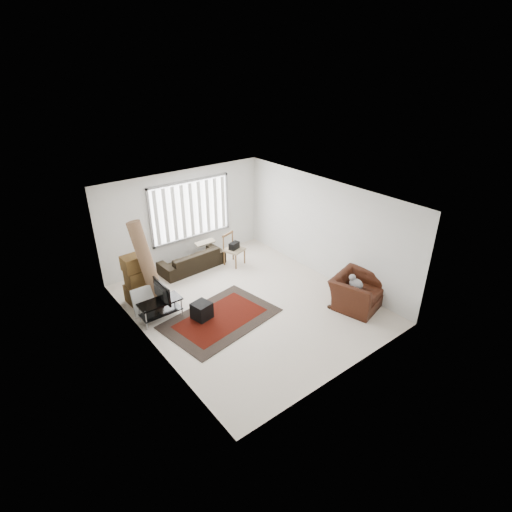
{
  "coord_description": "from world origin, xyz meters",
  "views": [
    {
      "loc": [
        -4.91,
        -6.59,
        5.43
      ],
      "look_at": [
        0.47,
        0.3,
        1.05
      ],
      "focal_mm": 28.0,
      "sensor_mm": 36.0,
      "label": 1
    }
  ],
  "objects": [
    {
      "name": "white_flatpack",
      "position": [
        -2.15,
        1.2,
        0.33
      ],
      "size": [
        0.53,
        0.22,
        0.67
      ],
      "primitive_type": "cube",
      "rotation": [
        -0.21,
        0.0,
        -0.01
      ],
      "color": "silver",
      "rests_on": "ground"
    },
    {
      "name": "room",
      "position": [
        0.03,
        0.51,
        1.76
      ],
      "size": [
        6.0,
        6.02,
        2.71
      ],
      "color": "beige",
      "rests_on": "ground"
    },
    {
      "name": "sofa",
      "position": [
        -0.16,
        2.45,
        0.36
      ],
      "size": [
        1.93,
        0.92,
        0.72
      ],
      "primitive_type": "imported",
      "rotation": [
        0.0,
        0.0,
        3.2
      ],
      "color": "black",
      "rests_on": "ground"
    },
    {
      "name": "armchair",
      "position": [
        2.03,
        -1.65,
        0.45
      ],
      "size": [
        1.42,
        1.31,
        0.89
      ],
      "rotation": [
        0.0,
        0.0,
        0.25
      ],
      "color": "#38160B",
      "rests_on": "ground"
    },
    {
      "name": "side_chair",
      "position": [
        0.94,
        1.95,
        0.51
      ],
      "size": [
        0.62,
        0.62,
        0.93
      ],
      "rotation": [
        0.0,
        0.0,
        0.31
      ],
      "color": "#847257",
      "rests_on": "ground"
    },
    {
      "name": "moving_boxes",
      "position": [
        -2.07,
        1.79,
        0.57
      ],
      "size": [
        0.52,
        0.49,
        1.22
      ],
      "color": "brown",
      "rests_on": "ground"
    },
    {
      "name": "rolled_rug",
      "position": [
        -1.87,
        1.42,
        1.08
      ],
      "size": [
        0.66,
        0.85,
        2.17
      ],
      "primitive_type": "cylinder",
      "rotation": [
        -0.22,
        0.0,
        0.49
      ],
      "color": "brown",
      "rests_on": "ground"
    },
    {
      "name": "tv",
      "position": [
        -1.95,
        0.74,
        0.71
      ],
      "size": [
        0.1,
        0.78,
        0.45
      ],
      "primitive_type": "imported",
      "rotation": [
        0.0,
        0.0,
        1.57
      ],
      "color": "black",
      "rests_on": "tv_stand"
    },
    {
      "name": "persian_rug",
      "position": [
        -0.89,
        -0.1,
        0.01
      ],
      "size": [
        2.75,
        2.05,
        0.02
      ],
      "color": "black",
      "rests_on": "ground"
    },
    {
      "name": "subwoofer",
      "position": [
        -1.21,
        0.18,
        0.22
      ],
      "size": [
        0.46,
        0.46,
        0.39
      ],
      "primitive_type": "cube",
      "rotation": [
        0.0,
        0.0,
        0.21
      ],
      "color": "black",
      "rests_on": "persian_rug"
    },
    {
      "name": "tv_stand",
      "position": [
        -1.95,
        0.74,
        0.35
      ],
      "size": [
        0.97,
        0.44,
        0.48
      ],
      "color": "black",
      "rests_on": "ground"
    }
  ]
}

